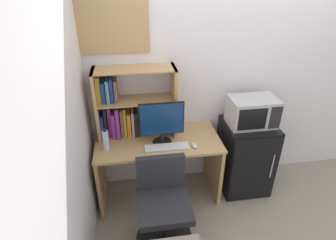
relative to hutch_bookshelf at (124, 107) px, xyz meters
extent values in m
cube|color=silver|center=(1.63, 0.15, 0.21)|extent=(6.40, 0.04, 2.60)
cube|color=silver|center=(-0.39, -1.47, 0.21)|extent=(0.04, 4.40, 2.60)
cube|color=tan|center=(0.33, -0.18, -0.34)|extent=(1.31, 0.63, 0.03)
cube|color=tan|center=(-0.30, -0.18, -0.72)|extent=(0.04, 0.57, 0.73)
cube|color=tan|center=(0.97, -0.18, -0.72)|extent=(0.04, 0.57, 0.73)
cube|color=tan|center=(-0.27, -0.01, 0.04)|extent=(0.03, 0.29, 0.74)
cube|color=tan|center=(0.52, -0.01, 0.04)|extent=(0.03, 0.29, 0.74)
cube|color=tan|center=(0.13, -0.01, 0.40)|extent=(0.82, 0.29, 0.01)
cube|color=tan|center=(0.13, -0.01, 0.07)|extent=(0.76, 0.29, 0.01)
cube|color=navy|center=(-0.24, 0.00, -0.19)|extent=(0.03, 0.25, 0.27)
cube|color=black|center=(-0.20, 0.01, -0.15)|extent=(0.03, 0.21, 0.36)
cube|color=purple|center=(-0.16, 0.02, -0.16)|extent=(0.04, 0.17, 0.34)
cube|color=purple|center=(-0.12, 0.00, -0.19)|extent=(0.04, 0.23, 0.28)
cube|color=purple|center=(-0.08, 0.00, -0.16)|extent=(0.04, 0.25, 0.34)
cube|color=brown|center=(-0.03, 0.01, -0.17)|extent=(0.03, 0.20, 0.31)
cube|color=gold|center=(0.00, 0.02, -0.17)|extent=(0.03, 0.18, 0.31)
cube|color=orange|center=(0.04, 0.01, -0.20)|extent=(0.04, 0.21, 0.26)
cube|color=silver|center=(0.08, 0.01, -0.19)|extent=(0.02, 0.19, 0.27)
cube|color=black|center=(0.11, 0.01, -0.19)|extent=(0.04, 0.22, 0.28)
cube|color=gold|center=(-0.23, 0.02, 0.21)|extent=(0.04, 0.17, 0.26)
cube|color=navy|center=(-0.19, 0.01, 0.18)|extent=(0.04, 0.20, 0.22)
cube|color=teal|center=(-0.14, 0.01, 0.20)|extent=(0.03, 0.21, 0.24)
cube|color=navy|center=(-0.11, 0.01, 0.20)|extent=(0.03, 0.21, 0.25)
cube|color=brown|center=(-0.07, 0.02, 0.19)|extent=(0.03, 0.17, 0.22)
cylinder|color=black|center=(0.37, -0.24, -0.32)|extent=(0.20, 0.20, 0.02)
cylinder|color=black|center=(0.37, -0.24, -0.26)|extent=(0.04, 0.04, 0.10)
cube|color=black|center=(0.37, -0.24, -0.05)|extent=(0.45, 0.01, 0.35)
cube|color=navy|center=(0.37, -0.24, -0.05)|extent=(0.43, 0.02, 0.33)
cube|color=silver|center=(0.40, -0.35, -0.32)|extent=(0.45, 0.13, 0.02)
ellipsoid|color=silver|center=(0.68, -0.36, -0.31)|extent=(0.05, 0.10, 0.03)
cylinder|color=silver|center=(-0.19, -0.28, -0.22)|extent=(0.06, 0.06, 0.21)
cylinder|color=black|center=(-0.19, -0.28, -0.11)|extent=(0.03, 0.03, 0.02)
cube|color=black|center=(1.35, -0.16, -0.66)|extent=(0.54, 0.53, 0.86)
cube|color=black|center=(1.35, -0.43, -0.66)|extent=(0.52, 0.01, 0.82)
cylinder|color=#B2B2B7|center=(1.54, -0.44, -0.62)|extent=(0.01, 0.01, 0.30)
cube|color=#ADADB2|center=(1.35, -0.16, -0.08)|extent=(0.50, 0.33, 0.30)
cube|color=black|center=(1.28, -0.33, -0.08)|extent=(0.30, 0.01, 0.23)
cube|color=black|center=(1.53, -0.33, -0.08)|extent=(0.12, 0.01, 0.24)
cylinder|color=black|center=(0.30, -0.81, -1.07)|extent=(0.55, 0.55, 0.04)
cylinder|color=black|center=(0.30, -0.81, -0.86)|extent=(0.04, 0.04, 0.42)
cube|color=#232328|center=(0.30, -0.81, -0.63)|extent=(0.48, 0.48, 0.07)
cube|color=#232328|center=(0.30, -0.59, -0.42)|extent=(0.45, 0.06, 0.35)
cube|color=tan|center=(-0.07, 0.12, 0.80)|extent=(0.75, 0.02, 0.54)
camera|label=1|loc=(0.07, -2.59, 1.24)|focal=29.20mm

